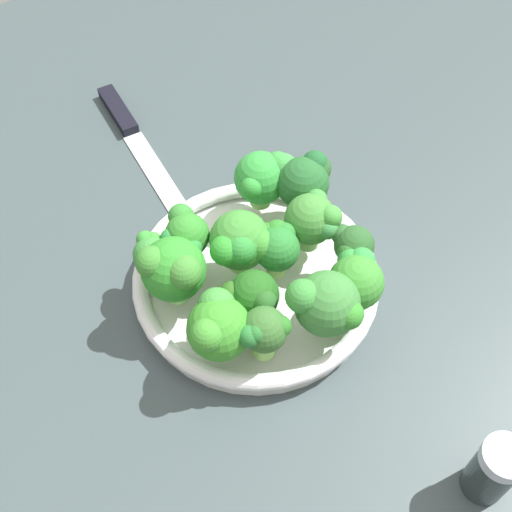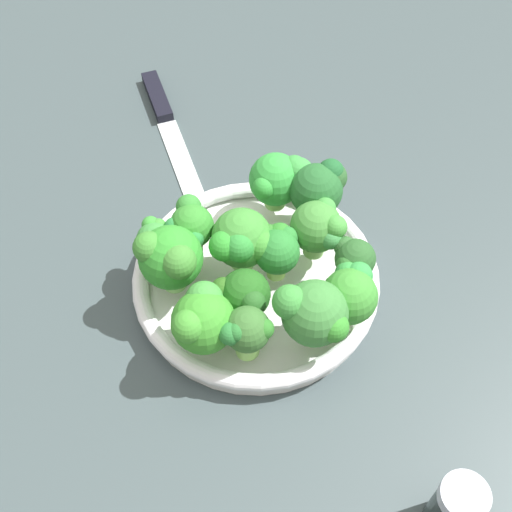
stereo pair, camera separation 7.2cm
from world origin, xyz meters
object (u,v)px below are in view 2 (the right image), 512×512
Objects in this scene: broccoli_floret_6 at (169,257)px; broccoli_floret_13 at (202,319)px; broccoli_floret_9 at (350,293)px; broccoli_floret_12 at (156,241)px; bowl at (256,280)px; broccoli_floret_4 at (190,225)px; broccoli_floret_3 at (320,187)px; broccoli_floret_8 at (244,295)px; broccoli_floret_2 at (279,179)px; broccoli_floret_5 at (277,248)px; broccoli_floret_7 at (311,314)px; broccoli_floret_0 at (246,332)px; pepper_shaker at (454,508)px; broccoli_floret_11 at (353,260)px; knife at (166,120)px; broccoli_floret_10 at (242,241)px; broccoli_floret_1 at (319,228)px.

broccoli_floret_6 is 7.89cm from broccoli_floret_13.
broccoli_floret_12 is (-15.50, 14.89, -0.51)cm from broccoli_floret_9.
bowl is 4.13× the size of broccoli_floret_4.
broccoli_floret_3 is 15.93cm from broccoli_floret_8.
broccoli_floret_9 is at bearing -89.94° from broccoli_floret_2.
broccoli_floret_13 is at bearing -166.15° from broccoli_floret_8.
broccoli_floret_7 is at bearing -93.91° from broccoli_floret_5.
broccoli_floret_0 is at bearing -111.23° from broccoli_floret_8.
broccoli_floret_5 is at bearing -146.48° from broccoli_floret_3.
broccoli_floret_0 reaches higher than pepper_shaker.
broccoli_floret_5 is at bearing 33.67° from broccoli_floret_8.
bowl is at bearing -49.11° from broccoli_floret_4.
broccoli_floret_9 is 4.09cm from broccoli_floret_11.
broccoli_floret_3 is 20.85cm from broccoli_floret_13.
broccoli_floret_0 reaches higher than broccoli_floret_12.
broccoli_floret_8 is 0.23× the size of knife.
broccoli_floret_3 is 16.46cm from broccoli_floret_7.
broccoli_floret_9 is 1.22× the size of broccoli_floret_12.
broccoli_floret_4 and broccoli_floret_9 have the same top height.
pepper_shaker is at bearing -85.39° from knife.
knife is at bearing 71.96° from broccoli_floret_6.
broccoli_floret_0 is 1.08× the size of broccoli_floret_8.
broccoli_floret_8 is (1.78, -10.21, -0.66)cm from broccoli_floret_4.
bowl is at bearing 126.88° from broccoli_floret_9.
broccoli_floret_10 is (-7.47, -6.40, 0.17)cm from broccoli_floret_2.
broccoli_floret_5 is (-4.38, -8.52, -0.26)cm from broccoli_floret_2.
broccoli_floret_3 is at bearing 15.69° from broccoli_floret_10.
broccoli_floret_3 is at bearing 59.21° from broccoli_floret_7.
broccoli_floret_11 reaches higher than broccoli_floret_12.
broccoli_floret_10 is at bearing 100.64° from pepper_shaker.
broccoli_floret_6 is at bearing 164.76° from broccoli_floret_5.
bowl is 11.54cm from broccoli_floret_11.
broccoli_floret_3 reaches higher than broccoli_floret_11.
pepper_shaker is at bearing -79.36° from broccoli_floret_10.
broccoli_floret_5 reaches higher than broccoli_floret_11.
broccoli_floret_3 is at bearing -5.32° from broccoli_floret_12.
broccoli_floret_4 is 1.08× the size of broccoli_floret_11.
broccoli_floret_10 reaches higher than broccoli_floret_1.
broccoli_floret_4 reaches higher than knife.
broccoli_floret_6 is (-8.84, 2.27, 6.68)cm from bowl.
broccoli_floret_4 is (-5.10, 5.89, 5.83)cm from bowl.
broccoli_floret_3 reaches higher than broccoli_floret_8.
broccoli_floret_6 reaches higher than knife.
broccoli_floret_3 is at bearing 33.58° from broccoli_floret_8.
broccoli_floret_3 is 0.97× the size of broccoli_floret_7.
broccoli_floret_6 is (-3.74, -3.61, 0.85)cm from broccoli_floret_4.
broccoli_floret_13 is (-3.25, -11.45, 0.08)cm from broccoli_floret_4.
broccoli_floret_10 is (2.33, 5.73, 0.97)cm from broccoli_floret_8.
broccoli_floret_4 is 25.47cm from knife.
broccoli_floret_2 reaches higher than broccoli_floret_12.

